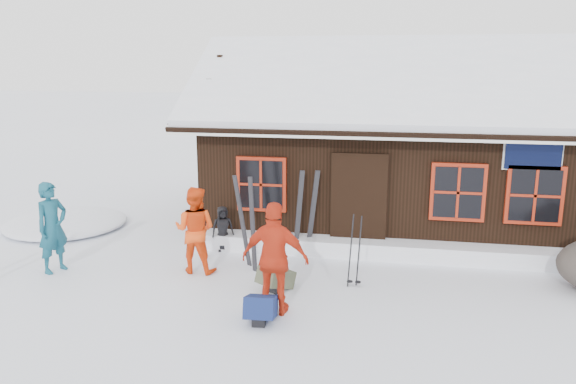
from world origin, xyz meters
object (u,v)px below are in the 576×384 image
ski_poles (355,252)px  skier_teal (52,227)px  skier_orange_right (275,259)px  skier_orange_left (195,230)px  backpack_olive (276,281)px  backpack_blue (261,312)px  skier_crouched (223,228)px

ski_poles → skier_teal: bearing=-176.9°
skier_teal → skier_orange_right: 4.51m
skier_teal → ski_poles: (5.51, 0.30, -0.22)m
skier_teal → skier_orange_left: skier_teal is taller
skier_teal → backpack_olive: (4.21, -0.11, -0.70)m
ski_poles → backpack_blue: 2.12m
skier_orange_left → skier_crouched: size_ratio=1.73×
skier_crouched → backpack_olive: size_ratio=1.69×
skier_teal → backpack_olive: skier_teal is taller
backpack_olive → skier_crouched: bearing=163.6°
skier_orange_left → skier_crouched: bearing=-94.2°
skier_crouched → backpack_olive: 2.39m
skier_crouched → skier_orange_left: bearing=-122.0°
skier_teal → skier_crouched: 3.24m
backpack_blue → backpack_olive: size_ratio=1.06×
skier_teal → backpack_blue: (4.24, -1.34, -0.69)m
ski_poles → backpack_blue: bearing=-127.8°
ski_poles → skier_orange_left: bearing=176.7°
skier_crouched → backpack_blue: skier_crouched is taller
skier_orange_left → backpack_blue: 2.54m
skier_teal → ski_poles: 5.53m
skier_orange_left → skier_orange_right: (1.81, -1.47, 0.08)m
skier_orange_right → ski_poles: 1.73m
ski_poles → skier_crouched: bearing=153.0°
skier_orange_right → skier_teal: bearing=-9.8°
skier_orange_left → skier_teal: bearing=12.0°
skier_orange_left → backpack_blue: size_ratio=2.74×
skier_teal → skier_crouched: (2.71, 1.73, -0.38)m
skier_teal → backpack_olive: size_ratio=3.07×
skier_crouched → backpack_blue: 3.44m
skier_teal → skier_orange_left: size_ratio=1.05×
backpack_blue → backpack_olive: backpack_blue is taller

